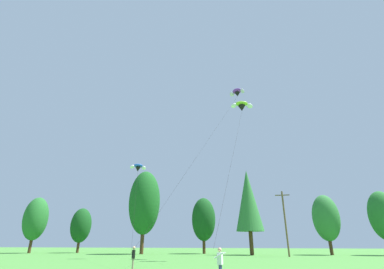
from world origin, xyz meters
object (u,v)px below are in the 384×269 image
Objects in this scene: utility_pole at (285,221)px; parafoil_kite_far_blue_white at (138,167)px; kite_flyer_near at (133,256)px; parafoil_kite_high_purple at (237,93)px; kite_flyer_mid at (220,261)px; parafoil_kite_mid_lime_white at (242,106)px.

utility_pole is 23.79m from parafoil_kite_far_blue_white.
kite_flyer_near is 20.21m from parafoil_kite_far_blue_white.
parafoil_kite_high_purple is at bearing -128.02° from utility_pole.
parafoil_kite_high_purple reaches higher than parafoil_kite_far_blue_white.
utility_pole is at bearing 51.98° from parafoil_kite_high_purple.
kite_flyer_mid is 0.09× the size of parafoil_kite_mid_lime_white.
utility_pole reaches higher than kite_flyer_near.
kite_flyer_near is at bearing 145.38° from kite_flyer_mid.
kite_flyer_near is 8.50m from kite_flyer_mid.
kite_flyer_mid is 26.89m from parafoil_kite_far_blue_white.
utility_pole is at bearing 60.85° from kite_flyer_near.
utility_pole is 19.11m from parafoil_kite_mid_lime_white.
parafoil_kite_mid_lime_white is at bearing -6.09° from parafoil_kite_far_blue_white.
kite_flyer_mid is 0.10× the size of parafoil_kite_far_blue_white.
parafoil_kite_far_blue_white reaches higher than kite_flyer_near.
parafoil_kite_high_purple is (8.13, 17.56, 22.97)m from kite_flyer_near.
parafoil_kite_high_purple reaches higher than parafoil_kite_mid_lime_white.
parafoil_kite_far_blue_white is at bearing 173.91° from parafoil_kite_mid_lime_white.
parafoil_kite_far_blue_white is at bearing 123.96° from kite_flyer_mid.
parafoil_kite_mid_lime_white is (8.70, 13.85, 18.67)m from kite_flyer_near.
kite_flyer_near is 0.10× the size of parafoil_kite_far_blue_white.
utility_pole is 5.65× the size of kite_flyer_near.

